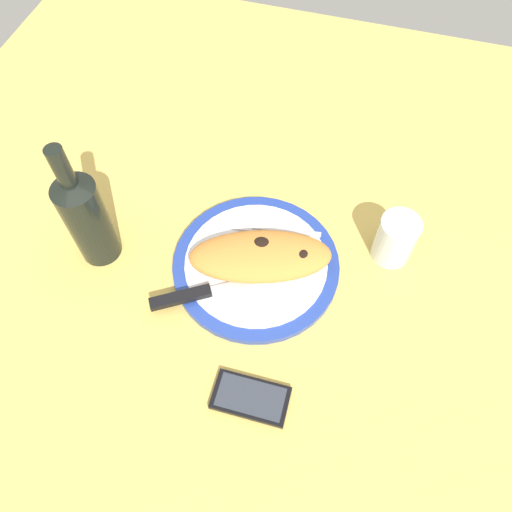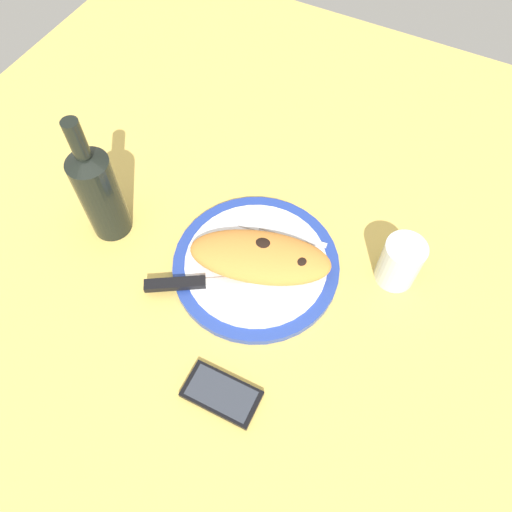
{
  "view_description": "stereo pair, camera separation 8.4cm",
  "coord_description": "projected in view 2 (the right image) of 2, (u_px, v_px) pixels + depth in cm",
  "views": [
    {
      "loc": [
        -12.09,
        41.67,
        75.44
      ],
      "look_at": [
        0.0,
        0.0,
        3.75
      ],
      "focal_mm": 34.94,
      "sensor_mm": 36.0,
      "label": 1
    },
    {
      "loc": [
        -19.87,
        38.57,
        75.44
      ],
      "look_at": [
        0.0,
        0.0,
        3.75
      ],
      "focal_mm": 34.94,
      "sensor_mm": 36.0,
      "label": 2
    }
  ],
  "objects": [
    {
      "name": "ground_plane",
      "position": [
        256.0,
        271.0,
        0.88
      ],
      "size": [
        150.0,
        150.0,
        3.0
      ],
      "primitive_type": "cube",
      "color": "#DBB756"
    },
    {
      "name": "plate",
      "position": [
        256.0,
        265.0,
        0.86
      ],
      "size": [
        28.84,
        28.84,
        1.75
      ],
      "color": "#233D99",
      "rests_on": "ground_plane"
    },
    {
      "name": "calzone",
      "position": [
        261.0,
        255.0,
        0.84
      ],
      "size": [
        25.94,
        17.02,
        4.7
      ],
      "color": "orange",
      "rests_on": "plate"
    },
    {
      "name": "fork",
      "position": [
        274.0,
        231.0,
        0.89
      ],
      "size": [
        16.33,
        3.73,
        0.4
      ],
      "color": "silver",
      "rests_on": "plate"
    },
    {
      "name": "knife",
      "position": [
        196.0,
        283.0,
        0.83
      ],
      "size": [
        21.96,
        14.55,
        1.2
      ],
      "color": "silver",
      "rests_on": "plate"
    },
    {
      "name": "smartphone",
      "position": [
        222.0,
        394.0,
        0.75
      ],
      "size": [
        11.54,
        6.32,
        1.16
      ],
      "color": "black",
      "rests_on": "ground_plane"
    },
    {
      "name": "water_glass",
      "position": [
        399.0,
        264.0,
        0.83
      ],
      "size": [
        6.82,
        6.82,
        9.18
      ],
      "color": "silver",
      "rests_on": "ground_plane"
    },
    {
      "name": "wine_bottle",
      "position": [
        99.0,
        191.0,
        0.83
      ],
      "size": [
        6.99,
        6.99,
        25.57
      ],
      "color": "black",
      "rests_on": "ground_plane"
    }
  ]
}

